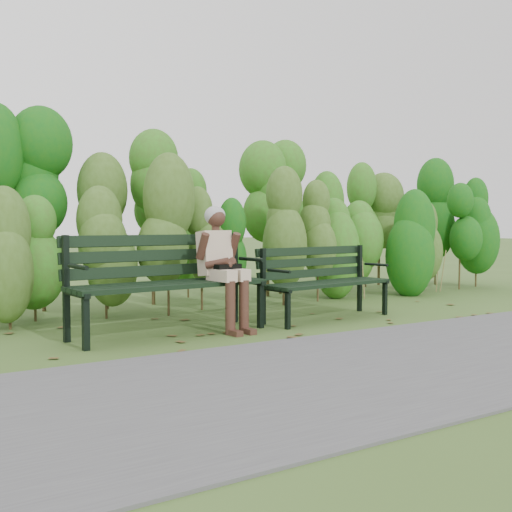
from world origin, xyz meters
TOP-DOWN VIEW (x-y plane):
  - ground at (0.00, 0.00)m, footprint 80.00×80.00m
  - footpath at (0.00, -2.20)m, footprint 60.00×2.50m
  - hedge_band at (0.00, 1.86)m, footprint 11.04×1.67m
  - leaf_litter at (-0.49, -0.21)m, footprint 5.67×2.10m
  - bench_left at (-1.29, 0.06)m, footprint 2.10×0.85m
  - bench_right at (0.68, -0.03)m, footprint 1.77×0.78m
  - seated_woman at (-0.70, -0.09)m, footprint 0.50×0.73m

SIDE VIEW (x-z plane):
  - ground at x=0.00m, z-range 0.00..0.00m
  - leaf_litter at x=-0.49m, z-range 0.00..0.01m
  - footpath at x=0.00m, z-range 0.00..0.01m
  - bench_right at x=0.68m, z-range 0.08..0.93m
  - bench_left at x=-1.29m, z-range 0.09..1.11m
  - seated_woman at x=-0.70m, z-range 0.11..1.43m
  - hedge_band at x=0.00m, z-range 0.05..2.47m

